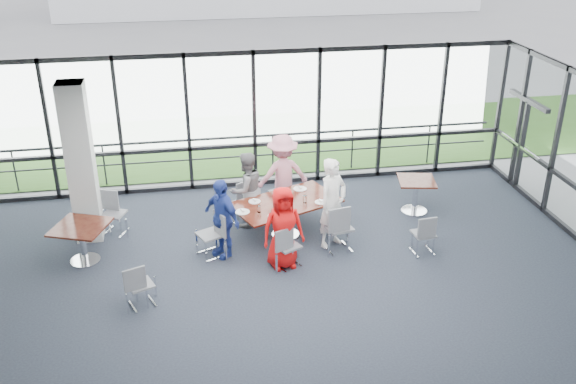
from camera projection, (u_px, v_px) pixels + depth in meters
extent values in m
cube|color=#202432|center=(293.00, 305.00, 10.83)|extent=(12.00, 10.00, 0.02)
cube|color=silver|center=(294.00, 125.00, 9.47)|extent=(12.00, 10.00, 0.04)
cube|color=white|center=(254.00, 120.00, 14.61)|extent=(12.00, 0.10, 3.20)
cube|color=black|center=(522.00, 146.00, 14.66)|extent=(0.12, 1.60, 2.10)
cube|color=silver|center=(81.00, 164.00, 12.26)|extent=(0.50, 0.50, 3.20)
cube|color=gray|center=(235.00, 119.00, 19.75)|extent=(80.00, 70.00, 0.02)
cube|color=#31531B|center=(242.00, 140.00, 17.96)|extent=(80.00, 5.00, 0.01)
cylinder|color=#2D2D33|center=(252.00, 155.00, 15.61)|extent=(12.00, 0.06, 0.06)
cube|color=#3D0F0B|center=(285.00, 203.00, 12.71)|extent=(2.37, 1.87, 0.04)
cylinder|color=silver|center=(285.00, 219.00, 12.87)|extent=(0.12, 0.12, 0.71)
cylinder|color=silver|center=(285.00, 234.00, 13.01)|extent=(0.56, 0.56, 0.03)
cube|color=#3D0F0B|center=(80.00, 227.00, 11.79)|extent=(1.19, 1.19, 0.04)
cylinder|color=silver|center=(83.00, 245.00, 11.95)|extent=(0.12, 0.12, 0.71)
cube|color=#3D0F0B|center=(417.00, 181.00, 13.67)|extent=(0.90, 0.90, 0.04)
cylinder|color=silver|center=(415.00, 197.00, 13.83)|extent=(0.12, 0.12, 0.71)
imported|color=red|center=(283.00, 228.00, 11.63)|extent=(0.84, 0.62, 1.58)
imported|color=white|center=(333.00, 203.00, 12.29)|extent=(0.82, 0.77, 1.81)
imported|color=slate|center=(246.00, 190.00, 13.09)|extent=(0.91, 0.79, 1.60)
imported|color=pink|center=(283.00, 175.00, 13.55)|extent=(1.22, 0.75, 1.78)
imported|color=#253A93|center=(222.00, 218.00, 11.98)|extent=(0.95, 1.04, 1.57)
cylinder|color=white|center=(274.00, 216.00, 12.14)|extent=(0.24, 0.24, 0.01)
cylinder|color=white|center=(321.00, 202.00, 12.66)|extent=(0.24, 0.24, 0.01)
cylinder|color=white|center=(255.00, 201.00, 12.69)|extent=(0.24, 0.24, 0.01)
cylinder|color=white|center=(300.00, 189.00, 13.23)|extent=(0.28, 0.28, 0.01)
cylinder|color=white|center=(242.00, 212.00, 12.28)|extent=(0.28, 0.28, 0.01)
cylinder|color=white|center=(279.00, 207.00, 12.36)|extent=(0.06, 0.06, 0.13)
cylinder|color=white|center=(305.00, 199.00, 12.64)|extent=(0.08, 0.08, 0.15)
cylinder|color=white|center=(283.00, 193.00, 12.89)|extent=(0.07, 0.07, 0.13)
cylinder|color=white|center=(259.00, 209.00, 12.26)|extent=(0.07, 0.07, 0.13)
cube|color=silver|center=(290.00, 213.00, 12.26)|extent=(0.30, 0.23, 0.00)
cube|color=silver|center=(332.00, 195.00, 12.96)|extent=(0.31, 0.25, 0.00)
cube|color=silver|center=(282.00, 193.00, 13.07)|extent=(0.40, 0.40, 0.00)
cube|color=black|center=(287.00, 200.00, 12.73)|extent=(0.10, 0.07, 0.04)
cylinder|color=#9A1D04|center=(281.00, 196.00, 12.73)|extent=(0.06, 0.06, 0.18)
cylinder|color=#206F2E|center=(290.00, 194.00, 12.79)|extent=(0.05, 0.05, 0.20)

